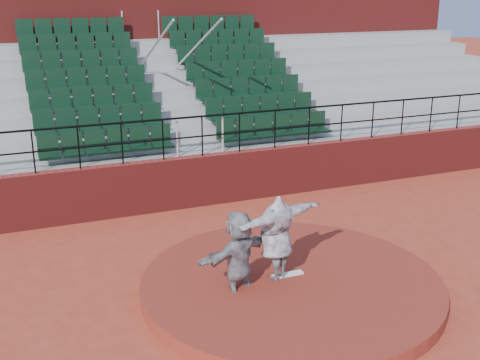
# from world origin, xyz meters

# --- Properties ---
(ground) EXTENTS (90.00, 90.00, 0.00)m
(ground) POSITION_xyz_m (0.00, 0.00, 0.00)
(ground) COLOR #AB3D26
(ground) RESTS_ON ground
(pitchers_mound) EXTENTS (5.50, 5.50, 0.25)m
(pitchers_mound) POSITION_xyz_m (0.00, 0.00, 0.12)
(pitchers_mound) COLOR maroon
(pitchers_mound) RESTS_ON ground
(pitching_rubber) EXTENTS (0.60, 0.15, 0.03)m
(pitching_rubber) POSITION_xyz_m (0.00, 0.15, 0.27)
(pitching_rubber) COLOR white
(pitching_rubber) RESTS_ON pitchers_mound
(boundary_wall) EXTENTS (24.00, 0.30, 1.30)m
(boundary_wall) POSITION_xyz_m (0.00, 5.00, 0.65)
(boundary_wall) COLOR maroon
(boundary_wall) RESTS_ON ground
(wall_railing) EXTENTS (24.04, 0.05, 1.03)m
(wall_railing) POSITION_xyz_m (0.00, 5.00, 2.03)
(wall_railing) COLOR black
(wall_railing) RESTS_ON boundary_wall
(seating_deck) EXTENTS (24.00, 5.97, 4.63)m
(seating_deck) POSITION_xyz_m (0.00, 8.65, 1.44)
(seating_deck) COLOR gray
(seating_deck) RESTS_ON ground
(press_box_facade) EXTENTS (24.00, 3.00, 7.10)m
(press_box_facade) POSITION_xyz_m (0.00, 12.60, 3.55)
(press_box_facade) COLOR maroon
(press_box_facade) RESTS_ON ground
(pitcher) EXTENTS (2.03, 1.12, 1.60)m
(pitcher) POSITION_xyz_m (-0.25, 0.14, 1.05)
(pitcher) COLOR black
(pitcher) RESTS_ON pitchers_mound
(fielder) EXTENTS (1.63, 1.07, 1.69)m
(fielder) POSITION_xyz_m (-1.02, 0.07, 0.84)
(fielder) COLOR black
(fielder) RESTS_ON ground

